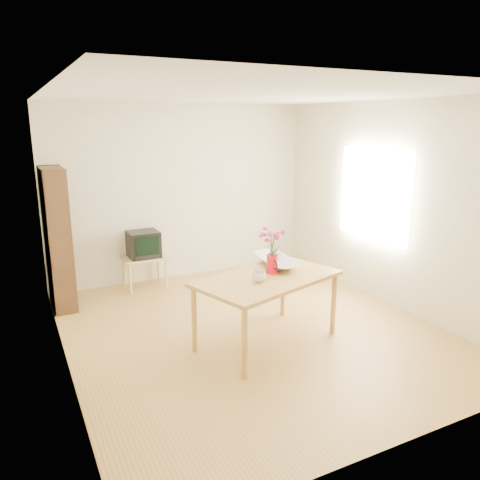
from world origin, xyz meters
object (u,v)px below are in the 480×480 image
pitcher (272,265)px  bowl (276,244)px  mug (259,277)px  table (267,283)px  television (143,244)px

pitcher → bowl: bearing=54.5°
pitcher → mug: size_ratio=1.57×
table → mug: 0.23m
table → mug: size_ratio=12.54×
pitcher → mug: pitcher is taller
pitcher → television: bearing=113.6°
table → bowl: size_ratio=3.32×
mug → bowl: bearing=-171.9°
table → pitcher: bearing=22.2°
pitcher → mug: bearing=-139.6°
table → television: (-0.69, 2.34, -0.03)m
pitcher → table: bearing=-136.6°
bowl → table: bearing=-133.0°
table → television: bearing=89.3°
bowl → television: 2.27m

